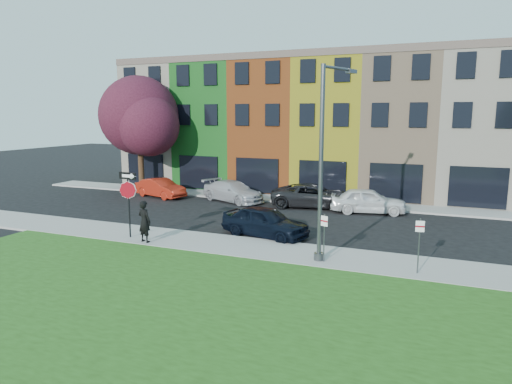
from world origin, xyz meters
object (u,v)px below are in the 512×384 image
at_px(stop_sign, 128,191).
at_px(man, 144,221).
at_px(street_lamp, 324,164).
at_px(sedan_near, 265,222).

bearing_deg(stop_sign, man, -12.25).
height_order(stop_sign, street_lamp, street_lamp).
relative_size(sedan_near, street_lamp, 0.62).
distance_m(stop_sign, sedan_near, 6.83).
bearing_deg(stop_sign, sedan_near, 34.21).
xyz_separation_m(stop_sign, street_lamp, (9.52, 0.20, 1.68)).
relative_size(man, sedan_near, 0.41).
bearing_deg(street_lamp, man, -156.00).
bearing_deg(street_lamp, sedan_near, 161.98).
xyz_separation_m(man, sedan_near, (4.74, 3.39, -0.33)).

